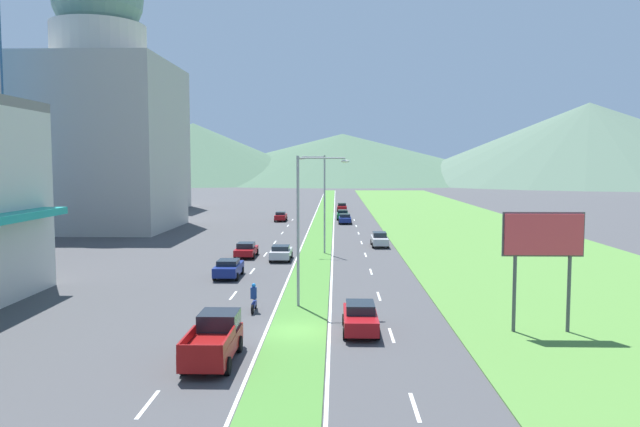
{
  "coord_description": "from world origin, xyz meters",
  "views": [
    {
      "loc": [
        2.1,
        -32.75,
        9.19
      ],
      "look_at": [
        0.09,
        42.86,
        3.04
      ],
      "focal_mm": 34.15,
      "sensor_mm": 36.0,
      "label": 1
    }
  ],
  "objects_px": {
    "car_4": "(342,207)",
    "car_5": "(345,219)",
    "street_lamp_mid": "(322,198)",
    "car_6": "(246,250)",
    "car_2": "(343,215)",
    "car_3": "(281,253)",
    "car_7": "(229,268)",
    "billboard_roadside": "(543,242)",
    "car_1": "(380,239)",
    "car_8": "(281,216)",
    "pickup_truck_0": "(214,340)",
    "car_0": "(360,317)",
    "street_lamp_near": "(304,220)",
    "motorcycle_rider": "(254,300)"
  },
  "relations": [
    {
      "from": "car_0",
      "to": "car_8",
      "type": "xyz_separation_m",
      "value": [
        -10.27,
        64.79,
        -0.03
      ]
    },
    {
      "from": "billboard_roadside",
      "to": "car_7",
      "type": "bearing_deg",
      "value": 141.66
    },
    {
      "from": "street_lamp_near",
      "to": "car_4",
      "type": "distance_m",
      "value": 80.26
    },
    {
      "from": "car_0",
      "to": "car_8",
      "type": "bearing_deg",
      "value": -170.99
    },
    {
      "from": "car_7",
      "to": "car_8",
      "type": "distance_m",
      "value": 48.96
    },
    {
      "from": "car_3",
      "to": "car_4",
      "type": "height_order",
      "value": "car_4"
    },
    {
      "from": "car_8",
      "to": "billboard_roadside",
      "type": "bearing_deg",
      "value": -162.72
    },
    {
      "from": "car_3",
      "to": "motorcycle_rider",
      "type": "height_order",
      "value": "motorcycle_rider"
    },
    {
      "from": "car_4",
      "to": "car_5",
      "type": "height_order",
      "value": "car_4"
    },
    {
      "from": "street_lamp_near",
      "to": "car_0",
      "type": "distance_m",
      "value": 8.3
    },
    {
      "from": "street_lamp_mid",
      "to": "car_4",
      "type": "bearing_deg",
      "value": 87.39
    },
    {
      "from": "street_lamp_mid",
      "to": "car_6",
      "type": "relative_size",
      "value": 2.33
    },
    {
      "from": "street_lamp_near",
      "to": "car_6",
      "type": "relative_size",
      "value": 2.24
    },
    {
      "from": "street_lamp_near",
      "to": "car_4",
      "type": "bearing_deg",
      "value": 87.7
    },
    {
      "from": "car_8",
      "to": "car_1",
      "type": "bearing_deg",
      "value": -155.15
    },
    {
      "from": "car_3",
      "to": "car_1",
      "type": "bearing_deg",
      "value": -44.9
    },
    {
      "from": "car_2",
      "to": "car_3",
      "type": "xyz_separation_m",
      "value": [
        -6.35,
        -43.11,
        -0.06
      ]
    },
    {
      "from": "car_0",
      "to": "car_7",
      "type": "xyz_separation_m",
      "value": [
        -10.06,
        15.83,
        -0.04
      ]
    },
    {
      "from": "street_lamp_mid",
      "to": "car_4",
      "type": "height_order",
      "value": "street_lamp_mid"
    },
    {
      "from": "street_lamp_near",
      "to": "car_2",
      "type": "height_order",
      "value": "street_lamp_near"
    },
    {
      "from": "pickup_truck_0",
      "to": "motorcycle_rider",
      "type": "distance_m",
      "value": 9.47
    },
    {
      "from": "car_5",
      "to": "pickup_truck_0",
      "type": "bearing_deg",
      "value": -6.11
    },
    {
      "from": "car_0",
      "to": "pickup_truck_0",
      "type": "relative_size",
      "value": 0.87
    },
    {
      "from": "car_0",
      "to": "car_5",
      "type": "height_order",
      "value": "car_0"
    },
    {
      "from": "car_2",
      "to": "motorcycle_rider",
      "type": "relative_size",
      "value": 2.28
    },
    {
      "from": "car_1",
      "to": "car_7",
      "type": "relative_size",
      "value": 1.07
    },
    {
      "from": "street_lamp_mid",
      "to": "car_4",
      "type": "xyz_separation_m",
      "value": [
        2.58,
        56.71,
        -4.93
      ]
    },
    {
      "from": "billboard_roadside",
      "to": "pickup_truck_0",
      "type": "relative_size",
      "value": 1.23
    },
    {
      "from": "pickup_truck_0",
      "to": "motorcycle_rider",
      "type": "relative_size",
      "value": 2.7
    },
    {
      "from": "pickup_truck_0",
      "to": "car_2",
      "type": "bearing_deg",
      "value": -5.31
    },
    {
      "from": "car_5",
      "to": "car_7",
      "type": "height_order",
      "value": "car_5"
    },
    {
      "from": "car_2",
      "to": "car_7",
      "type": "relative_size",
      "value": 1.03
    },
    {
      "from": "billboard_roadside",
      "to": "car_8",
      "type": "bearing_deg",
      "value": 107.28
    },
    {
      "from": "street_lamp_near",
      "to": "street_lamp_mid",
      "type": "xyz_separation_m",
      "value": [
        0.62,
        23.35,
        0.11
      ]
    },
    {
      "from": "billboard_roadside",
      "to": "car_6",
      "type": "height_order",
      "value": "billboard_roadside"
    },
    {
      "from": "car_0",
      "to": "car_7",
      "type": "distance_m",
      "value": 18.76
    },
    {
      "from": "street_lamp_mid",
      "to": "car_5",
      "type": "height_order",
      "value": "street_lamp_mid"
    },
    {
      "from": "street_lamp_mid",
      "to": "car_8",
      "type": "relative_size",
      "value": 2.26
    },
    {
      "from": "street_lamp_mid",
      "to": "billboard_roadside",
      "type": "height_order",
      "value": "street_lamp_mid"
    },
    {
      "from": "car_5",
      "to": "pickup_truck_0",
      "type": "xyz_separation_m",
      "value": [
        -7.07,
        -66.04,
        0.22
      ]
    },
    {
      "from": "car_1",
      "to": "car_6",
      "type": "xyz_separation_m",
      "value": [
        -13.77,
        -8.27,
        -0.06
      ]
    },
    {
      "from": "car_7",
      "to": "motorcycle_rider",
      "type": "xyz_separation_m",
      "value": [
        3.61,
        -11.42,
        -0.03
      ]
    },
    {
      "from": "billboard_roadside",
      "to": "car_1",
      "type": "relative_size",
      "value": 1.39
    },
    {
      "from": "street_lamp_near",
      "to": "car_8",
      "type": "height_order",
      "value": "street_lamp_near"
    },
    {
      "from": "car_2",
      "to": "car_7",
      "type": "bearing_deg",
      "value": -10.67
    },
    {
      "from": "street_lamp_mid",
      "to": "car_8",
      "type": "distance_m",
      "value": 36.71
    },
    {
      "from": "car_0",
      "to": "car_5",
      "type": "relative_size",
      "value": 1.07
    },
    {
      "from": "car_4",
      "to": "car_5",
      "type": "bearing_deg",
      "value": 0.52
    },
    {
      "from": "car_6",
      "to": "motorcycle_rider",
      "type": "distance_m",
      "value": 22.6
    },
    {
      "from": "car_2",
      "to": "car_7",
      "type": "height_order",
      "value": "car_2"
    }
  ]
}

